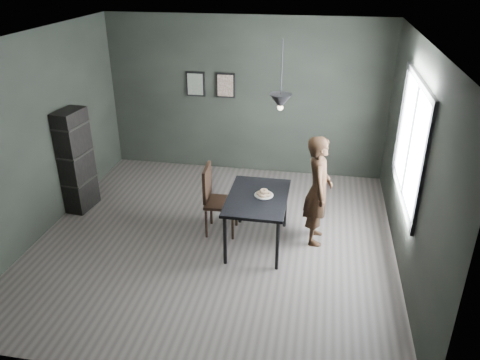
% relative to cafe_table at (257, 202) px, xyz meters
% --- Properties ---
extents(ground, '(5.00, 5.00, 0.00)m').
position_rel_cafe_table_xyz_m(ground, '(-0.60, 0.00, -0.67)').
color(ground, '#373230').
rests_on(ground, ground).
extents(back_wall, '(5.00, 0.10, 2.80)m').
position_rel_cafe_table_xyz_m(back_wall, '(-0.60, 2.50, 0.73)').
color(back_wall, black).
rests_on(back_wall, ground).
extents(ceiling, '(5.00, 5.00, 0.02)m').
position_rel_cafe_table_xyz_m(ceiling, '(-0.60, 0.00, 2.13)').
color(ceiling, silver).
rests_on(ceiling, ground).
extents(window_assembly, '(0.04, 1.96, 1.56)m').
position_rel_cafe_table_xyz_m(window_assembly, '(1.87, 0.20, 0.93)').
color(window_assembly, white).
rests_on(window_assembly, ground).
extents(cafe_table, '(0.80, 1.20, 0.75)m').
position_rel_cafe_table_xyz_m(cafe_table, '(0.00, 0.00, 0.00)').
color(cafe_table, black).
rests_on(cafe_table, ground).
extents(white_plate, '(0.23, 0.23, 0.01)m').
position_rel_cafe_table_xyz_m(white_plate, '(0.08, 0.03, 0.08)').
color(white_plate, silver).
rests_on(white_plate, cafe_table).
extents(donut_pile, '(0.21, 0.21, 0.09)m').
position_rel_cafe_table_xyz_m(donut_pile, '(0.08, 0.03, 0.12)').
color(donut_pile, beige).
rests_on(donut_pile, white_plate).
extents(woman, '(0.39, 0.58, 1.57)m').
position_rel_cafe_table_xyz_m(woman, '(0.80, 0.26, 0.11)').
color(woman, black).
rests_on(woman, ground).
extents(wood_chair, '(0.46, 0.46, 1.03)m').
position_rel_cafe_table_xyz_m(wood_chair, '(-0.65, 0.23, -0.09)').
color(wood_chair, black).
rests_on(wood_chair, ground).
extents(shelf_unit, '(0.36, 0.57, 1.62)m').
position_rel_cafe_table_xyz_m(shelf_unit, '(-2.92, 0.56, 0.14)').
color(shelf_unit, black).
rests_on(shelf_unit, ground).
extents(pendant_lamp, '(0.28, 0.28, 0.86)m').
position_rel_cafe_table_xyz_m(pendant_lamp, '(0.25, 0.10, 1.38)').
color(pendant_lamp, black).
rests_on(pendant_lamp, ground).
extents(framed_print_left, '(0.34, 0.04, 0.44)m').
position_rel_cafe_table_xyz_m(framed_print_left, '(-1.50, 2.47, 0.93)').
color(framed_print_left, black).
rests_on(framed_print_left, ground).
extents(framed_print_right, '(0.34, 0.04, 0.44)m').
position_rel_cafe_table_xyz_m(framed_print_right, '(-0.95, 2.47, 0.93)').
color(framed_print_right, black).
rests_on(framed_print_right, ground).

